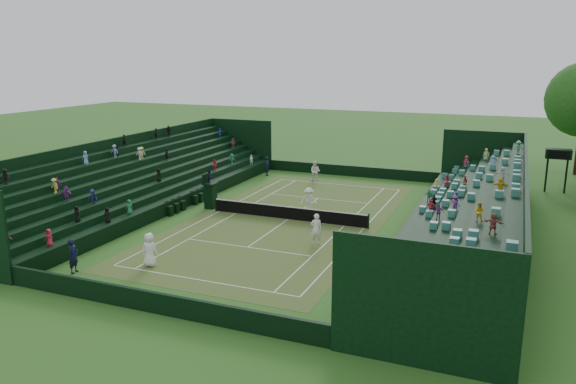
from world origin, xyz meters
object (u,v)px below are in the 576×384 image
object	(u,v)px
player_near_west	(150,250)
player_near_east	(316,229)
tennis_net	(288,212)
umpire_chair	(210,192)
player_far_east	(309,200)
player_far_west	(315,171)

from	to	relation	value
player_near_west	player_near_east	xyz separation A→B (m)	(7.16, 6.95, 0.02)
tennis_net	player_near_west	xyz separation A→B (m)	(-3.58, -11.17, 0.42)
umpire_chair	tennis_net	bearing A→B (deg)	-5.20
player_near_east	player_near_west	bearing A→B (deg)	22.63
tennis_net	umpire_chair	bearing A→B (deg)	174.80
player_near_west	player_far_east	world-z (taller)	player_near_west
player_near_east	umpire_chair	bearing A→B (deg)	-46.90
tennis_net	player_far_east	bearing A→B (deg)	73.27
tennis_net	player_far_west	xyz separation A→B (m)	(-2.37, 12.37, 0.42)
tennis_net	player_near_west	world-z (taller)	player_near_west
umpire_chair	player_near_east	distance (m)	11.24
umpire_chair	player_far_west	bearing A→B (deg)	70.34
player_far_east	player_near_west	bearing A→B (deg)	-129.05
tennis_net	player_near_east	xyz separation A→B (m)	(3.58, -4.22, 0.44)
player_near_east	player_far_west	xyz separation A→B (m)	(-5.95, 16.59, -0.02)
tennis_net	umpire_chair	size ratio (longest dim) A/B	3.99
umpire_chair	player_far_east	bearing A→B (deg)	13.25
player_near_west	player_far_west	world-z (taller)	player_far_west
player_far_west	tennis_net	bearing A→B (deg)	-78.07
tennis_net	umpire_chair	xyz separation A→B (m)	(-6.57, 0.60, 0.73)
tennis_net	player_far_west	distance (m)	12.60
player_near_east	player_far_east	bearing A→B (deg)	-87.64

